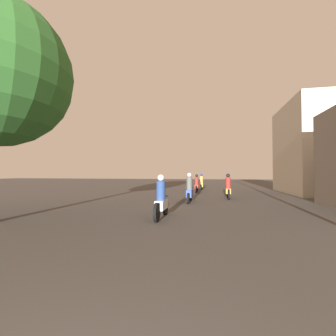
{
  "coord_description": "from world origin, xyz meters",
  "views": [
    {
      "loc": [
        0.76,
        -0.06,
        1.64
      ],
      "look_at": [
        -2.82,
        17.58,
        2.04
      ],
      "focal_mm": 24.0,
      "sensor_mm": 36.0,
      "label": 1
    }
  ],
  "objects_px": {
    "motorcycle_orange": "(228,189)",
    "motorcycle_yellow": "(201,183)",
    "motorcycle_white": "(161,201)",
    "motorcycle_red": "(197,185)",
    "building_right_far": "(316,149)",
    "motorcycle_blue": "(190,191)"
  },
  "relations": [
    {
      "from": "motorcycle_white",
      "to": "motorcycle_orange",
      "type": "distance_m",
      "value": 7.49
    },
    {
      "from": "motorcycle_orange",
      "to": "motorcycle_yellow",
      "type": "distance_m",
      "value": 7.63
    },
    {
      "from": "motorcycle_white",
      "to": "motorcycle_orange",
      "type": "bearing_deg",
      "value": 74.94
    },
    {
      "from": "motorcycle_orange",
      "to": "motorcycle_red",
      "type": "relative_size",
      "value": 0.98
    },
    {
      "from": "motorcycle_orange",
      "to": "motorcycle_white",
      "type": "bearing_deg",
      "value": -119.02
    },
    {
      "from": "motorcycle_red",
      "to": "building_right_far",
      "type": "distance_m",
      "value": 9.91
    },
    {
      "from": "motorcycle_blue",
      "to": "motorcycle_yellow",
      "type": "bearing_deg",
      "value": 95.29
    },
    {
      "from": "motorcycle_orange",
      "to": "building_right_far",
      "type": "distance_m",
      "value": 9.14
    },
    {
      "from": "motorcycle_white",
      "to": "motorcycle_blue",
      "type": "relative_size",
      "value": 1.01
    },
    {
      "from": "motorcycle_red",
      "to": "motorcycle_orange",
      "type": "bearing_deg",
      "value": -55.93
    },
    {
      "from": "motorcycle_white",
      "to": "motorcycle_red",
      "type": "relative_size",
      "value": 0.96
    },
    {
      "from": "motorcycle_blue",
      "to": "motorcycle_orange",
      "type": "xyz_separation_m",
      "value": [
        2.24,
        2.28,
        -0.01
      ]
    },
    {
      "from": "motorcycle_white",
      "to": "building_right_far",
      "type": "height_order",
      "value": "building_right_far"
    },
    {
      "from": "motorcycle_white",
      "to": "motorcycle_red",
      "type": "distance_m",
      "value": 11.29
    },
    {
      "from": "motorcycle_red",
      "to": "motorcycle_yellow",
      "type": "distance_m",
      "value": 3.02
    },
    {
      "from": "motorcycle_blue",
      "to": "motorcycle_yellow",
      "type": "distance_m",
      "value": 9.62
    },
    {
      "from": "motorcycle_red",
      "to": "motorcycle_blue",
      "type": "bearing_deg",
      "value": -83.43
    },
    {
      "from": "building_right_far",
      "to": "motorcycle_white",
      "type": "bearing_deg",
      "value": -129.78
    },
    {
      "from": "motorcycle_red",
      "to": "motorcycle_yellow",
      "type": "bearing_deg",
      "value": 91.24
    },
    {
      "from": "motorcycle_blue",
      "to": "building_right_far",
      "type": "xyz_separation_m",
      "value": [
        9.35,
        7.2,
        2.94
      ]
    },
    {
      "from": "building_right_far",
      "to": "motorcycle_orange",
      "type": "bearing_deg",
      "value": -145.32
    },
    {
      "from": "motorcycle_orange",
      "to": "motorcycle_red",
      "type": "bearing_deg",
      "value": 110.93
    }
  ]
}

